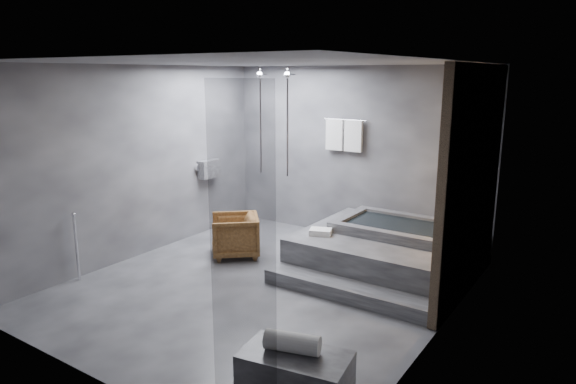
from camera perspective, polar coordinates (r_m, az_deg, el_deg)
The scene contains 7 objects.
room at distance 6.23m, azimuth 1.35°, elevation 4.31°, with size 5.00×5.04×2.82m.
tub_deck at distance 7.34m, azimuth 10.76°, elevation -6.49°, with size 2.20×2.00×0.50m, color #323235.
tub_step at distance 6.40m, azimuth 6.45°, elevation -10.87°, with size 2.20×0.36×0.18m, color #323235.
concrete_bench at distance 4.57m, azimuth 0.81°, elevation -19.75°, with size 0.91×0.50×0.41m, color #2D2D2F.
driftwood_chair at distance 7.73m, azimuth -5.90°, elevation -4.81°, with size 0.67×0.69×0.63m, color #4E2E13.
rolled_towel at distance 4.45m, azimuth 0.47°, elevation -16.38°, with size 0.17×0.17×0.47m, color silver.
deck_towel at distance 7.13m, azimuth 3.64°, elevation -4.43°, with size 0.30×0.22×0.08m, color white.
Camera 1 is at (3.69, -4.96, 2.68)m, focal length 32.00 mm.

